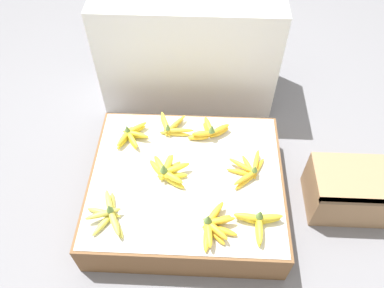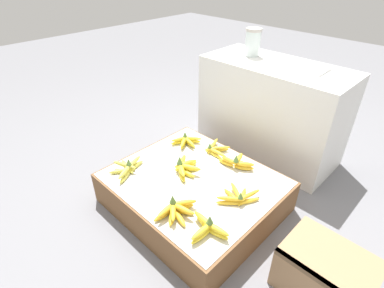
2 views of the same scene
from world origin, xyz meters
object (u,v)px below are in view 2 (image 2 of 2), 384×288
at_px(banana_bunch_back_midright, 237,162).
at_px(banana_bunch_front_midright, 176,210).
at_px(wooden_crate, 325,274).
at_px(banana_bunch_front_left, 128,168).
at_px(banana_bunch_middle_midleft, 184,167).
at_px(banana_bunch_middle_right, 238,197).
at_px(banana_bunch_front_right, 208,228).
at_px(banana_bunch_back_midleft, 215,149).
at_px(banana_bunch_back_left, 186,141).
at_px(glass_jar, 253,42).
at_px(foam_tray_white, 304,67).

bearing_deg(banana_bunch_back_midright, banana_bunch_front_midright, -87.22).
height_order(wooden_crate, banana_bunch_front_left, banana_bunch_front_left).
height_order(banana_bunch_middle_midleft, banana_bunch_middle_right, banana_bunch_middle_midleft).
height_order(banana_bunch_front_left, banana_bunch_front_right, banana_bunch_front_right).
relative_size(banana_bunch_front_left, banana_bunch_front_midright, 1.00).
height_order(banana_bunch_front_left, banana_bunch_back_midleft, banana_bunch_front_left).
distance_m(banana_bunch_front_left, banana_bunch_middle_midleft, 0.35).
height_order(banana_bunch_front_right, banana_bunch_back_left, banana_bunch_front_right).
bearing_deg(banana_bunch_front_right, banana_bunch_back_midright, 113.23).
height_order(wooden_crate, banana_bunch_middle_right, banana_bunch_middle_right).
bearing_deg(glass_jar, banana_bunch_back_midright, -58.07).
distance_m(banana_bunch_front_midright, banana_bunch_front_right, 0.20).
bearing_deg(banana_bunch_back_left, banana_bunch_front_left, -93.99).
bearing_deg(foam_tray_white, glass_jar, -179.84).
relative_size(banana_bunch_front_left, foam_tray_white, 0.83).
bearing_deg(banana_bunch_front_left, banana_bunch_back_left, 86.01).
relative_size(banana_bunch_middle_midleft, banana_bunch_back_left, 1.17).
bearing_deg(banana_bunch_front_right, banana_bunch_back_midleft, 128.03).
bearing_deg(banana_bunch_back_midright, banana_bunch_middle_right, -50.87).
height_order(banana_bunch_front_right, banana_bunch_middle_midleft, banana_bunch_middle_midleft).
bearing_deg(banana_bunch_front_midright, banana_bunch_front_left, 175.66).
distance_m(banana_bunch_back_midleft, foam_tray_white, 0.80).
distance_m(wooden_crate, banana_bunch_back_midleft, 0.97).
relative_size(banana_bunch_front_midright, foam_tray_white, 0.83).
distance_m(banana_bunch_middle_right, glass_jar, 1.19).
bearing_deg(wooden_crate, banana_bunch_front_left, -167.77).
bearing_deg(glass_jar, banana_bunch_middle_midleft, -78.27).
bearing_deg(banana_bunch_front_midright, banana_bunch_back_midright, 92.78).
bearing_deg(banana_bunch_back_midright, wooden_crate, -19.98).
height_order(banana_bunch_back_midleft, glass_jar, glass_jar).
relative_size(banana_bunch_middle_right, glass_jar, 1.23).
bearing_deg(wooden_crate, banana_bunch_back_midright, 160.02).
distance_m(wooden_crate, foam_tray_white, 1.27).
bearing_deg(wooden_crate, banana_bunch_back_left, 169.05).
relative_size(banana_bunch_front_midright, banana_bunch_back_midleft, 1.19).
xyz_separation_m(banana_bunch_middle_midleft, foam_tray_white, (0.24, 0.89, 0.47)).
distance_m(banana_bunch_middle_midleft, banana_bunch_back_midleft, 0.29).
height_order(banana_bunch_middle_right, glass_jar, glass_jar).
bearing_deg(banana_bunch_front_left, banana_bunch_middle_right, 22.90).
relative_size(banana_bunch_middle_right, banana_bunch_back_left, 1.26).
bearing_deg(banana_bunch_back_left, banana_bunch_front_right, -36.90).
distance_m(wooden_crate, banana_bunch_middle_midleft, 0.93).
distance_m(banana_bunch_front_midright, glass_jar, 1.36).
bearing_deg(wooden_crate, banana_bunch_front_midright, -157.30).
distance_m(banana_bunch_middle_right, banana_bunch_back_midleft, 0.48).
relative_size(banana_bunch_middle_right, foam_tray_white, 0.82).
relative_size(banana_bunch_front_left, banana_bunch_middle_midleft, 1.08).
bearing_deg(banana_bunch_middle_midleft, wooden_crate, 0.44).
xyz_separation_m(banana_bunch_front_midright, banana_bunch_middle_midleft, (-0.23, 0.28, 0.00)).
bearing_deg(banana_bunch_front_midright, banana_bunch_back_left, 131.07).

